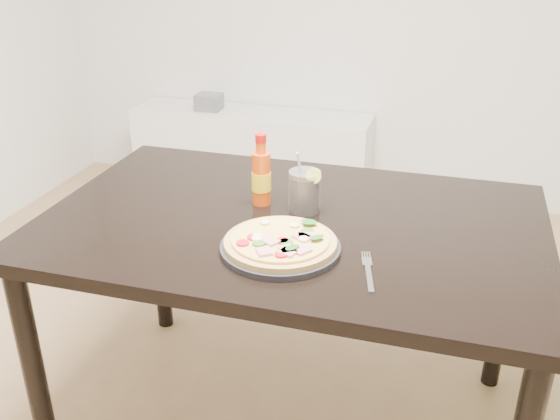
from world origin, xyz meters
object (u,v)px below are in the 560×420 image
(hot_sauce_bottle, at_px, (261,177))
(plate, at_px, (280,248))
(dining_table, at_px, (292,244))
(pizza, at_px, (281,241))
(fork, at_px, (368,270))
(cola_cup, at_px, (305,192))
(media_console, at_px, (252,153))

(hot_sauce_bottle, bearing_deg, plate, -62.97)
(dining_table, bearing_deg, hot_sauce_bottle, 146.86)
(pizza, relative_size, fork, 1.53)
(pizza, height_order, cola_cup, cola_cup)
(dining_table, relative_size, pizza, 4.88)
(cola_cup, bearing_deg, media_console, 113.56)
(dining_table, relative_size, plate, 4.55)
(pizza, xyz_separation_m, media_console, (-0.76, 1.99, -0.53))
(fork, bearing_deg, plate, 157.33)
(media_console, bearing_deg, plate, -69.13)
(dining_table, height_order, plate, plate)
(plate, bearing_deg, pizza, -51.99)
(hot_sauce_bottle, relative_size, fork, 1.15)
(plate, xyz_separation_m, cola_cup, (-0.00, 0.25, 0.05))
(fork, distance_m, media_console, 2.31)
(dining_table, relative_size, hot_sauce_bottle, 6.52)
(plate, bearing_deg, media_console, 110.87)
(plate, bearing_deg, hot_sauce_bottle, 117.03)
(pizza, distance_m, cola_cup, 0.26)
(hot_sauce_bottle, distance_m, fork, 0.48)
(dining_table, height_order, fork, fork)
(plate, relative_size, media_console, 0.22)
(hot_sauce_bottle, xyz_separation_m, media_console, (-0.62, 1.72, -0.59))
(pizza, distance_m, media_console, 2.19)
(plate, height_order, fork, plate)
(plate, height_order, cola_cup, cola_cup)
(hot_sauce_bottle, distance_m, media_console, 1.92)
(media_console, bearing_deg, cola_cup, -66.44)
(cola_cup, bearing_deg, dining_table, -107.54)
(plate, distance_m, fork, 0.23)
(dining_table, bearing_deg, media_console, 112.28)
(hot_sauce_bottle, xyz_separation_m, cola_cup, (0.13, -0.01, -0.03))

